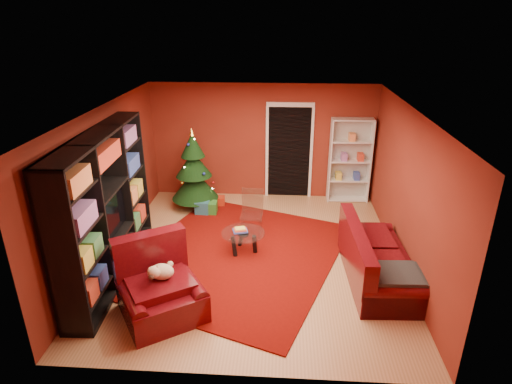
# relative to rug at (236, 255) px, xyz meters

# --- Properties ---
(floor) EXTENTS (5.00, 5.50, 0.05)m
(floor) POSITION_rel_rug_xyz_m (0.33, 0.04, -0.04)
(floor) COLOR #A57147
(floor) RESTS_ON ground
(ceiling) EXTENTS (5.00, 5.50, 0.05)m
(ceiling) POSITION_rel_rug_xyz_m (0.33, 0.04, 2.61)
(ceiling) COLOR silver
(ceiling) RESTS_ON wall_back
(wall_back) EXTENTS (5.00, 0.05, 2.60)m
(wall_back) POSITION_rel_rug_xyz_m (0.33, 2.81, 1.29)
(wall_back) COLOR maroon
(wall_back) RESTS_ON ground
(wall_left) EXTENTS (0.05, 5.50, 2.60)m
(wall_left) POSITION_rel_rug_xyz_m (-2.19, 0.04, 1.29)
(wall_left) COLOR maroon
(wall_left) RESTS_ON ground
(wall_right) EXTENTS (0.05, 5.50, 2.60)m
(wall_right) POSITION_rel_rug_xyz_m (2.86, 0.04, 1.29)
(wall_right) COLOR maroon
(wall_right) RESTS_ON ground
(doorway) EXTENTS (1.06, 0.60, 2.16)m
(doorway) POSITION_rel_rug_xyz_m (0.93, 2.77, 1.04)
(doorway) COLOR black
(doorway) RESTS_ON floor
(rug) EXTENTS (4.46, 4.79, 0.02)m
(rug) POSITION_rel_rug_xyz_m (0.00, 0.00, 0.00)
(rug) COLOR #600904
(rug) RESTS_ON floor
(media_unit) EXTENTS (0.60, 3.10, 2.36)m
(media_unit) POSITION_rel_rug_xyz_m (-1.94, -0.68, 1.17)
(media_unit) COLOR black
(media_unit) RESTS_ON floor
(christmas_tree) EXTENTS (1.26, 1.26, 1.80)m
(christmas_tree) POSITION_rel_rug_xyz_m (-1.11, 2.00, 0.86)
(christmas_tree) COLOR black
(christmas_tree) RESTS_ON floor
(gift_box_teal) EXTENTS (0.31, 0.31, 0.29)m
(gift_box_teal) POSITION_rel_rug_xyz_m (-0.89, 1.68, 0.14)
(gift_box_teal) COLOR #225B6C
(gift_box_teal) RESTS_ON floor
(gift_box_green) EXTENTS (0.27, 0.27, 0.27)m
(gift_box_green) POSITION_rel_rug_xyz_m (-0.72, 1.68, 0.12)
(gift_box_green) COLOR #246720
(gift_box_green) RESTS_ON floor
(gift_box_red) EXTENTS (0.23, 0.23, 0.21)m
(gift_box_red) POSITION_rel_rug_xyz_m (-0.58, 2.11, 0.09)
(gift_box_red) COLOR maroon
(gift_box_red) RESTS_ON floor
(white_bookshelf) EXTENTS (0.91, 0.35, 1.95)m
(white_bookshelf) POSITION_rel_rug_xyz_m (2.28, 2.61, 0.93)
(white_bookshelf) COLOR white
(white_bookshelf) RESTS_ON floor
(armchair) EXTENTS (1.59, 1.59, 0.90)m
(armchair) POSITION_rel_rug_xyz_m (-0.86, -1.66, 0.44)
(armchair) COLOR #40060B
(armchair) RESTS_ON rug
(dog) EXTENTS (0.50, 0.47, 0.29)m
(dog) POSITION_rel_rug_xyz_m (-0.84, -1.59, 0.66)
(dog) COLOR beige
(dog) RESTS_ON armchair
(sofa) EXTENTS (1.02, 2.11, 0.89)m
(sofa) POSITION_rel_rug_xyz_m (2.35, -0.55, 0.43)
(sofa) COLOR #40060B
(sofa) RESTS_ON rug
(coffee_table) EXTENTS (0.95, 0.95, 0.48)m
(coffee_table) POSITION_rel_rug_xyz_m (0.13, 0.13, 0.19)
(coffee_table) COLOR gray
(coffee_table) RESTS_ON rug
(acrylic_chair) EXTENTS (0.43, 0.47, 0.81)m
(acrylic_chair) POSITION_rel_rug_xyz_m (0.22, 0.80, 0.39)
(acrylic_chair) COLOR #66605B
(acrylic_chair) RESTS_ON rug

